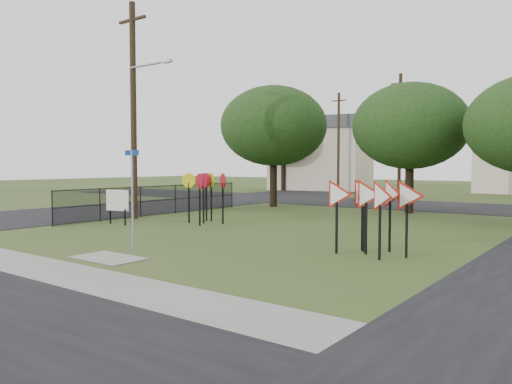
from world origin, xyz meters
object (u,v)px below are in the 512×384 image
at_px(street_name_sign, 132,193).
at_px(stop_sign_cluster, 205,185).
at_px(info_board, 117,201).
at_px(yield_sign_cluster, 372,198).

bearing_deg(street_name_sign, stop_sign_cluster, 115.25).
height_order(street_name_sign, info_board, street_name_sign).
bearing_deg(yield_sign_cluster, stop_sign_cluster, 162.91).
xyz_separation_m(street_name_sign, stop_sign_cluster, (-3.03, 6.43, -0.06)).
bearing_deg(stop_sign_cluster, yield_sign_cluster, -17.09).
distance_m(stop_sign_cluster, info_board, 3.78).
bearing_deg(stop_sign_cluster, street_name_sign, -64.75).
relative_size(street_name_sign, yield_sign_cluster, 1.06).
xyz_separation_m(street_name_sign, info_board, (-5.63, 3.77, -0.72)).
relative_size(stop_sign_cluster, yield_sign_cluster, 0.78).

